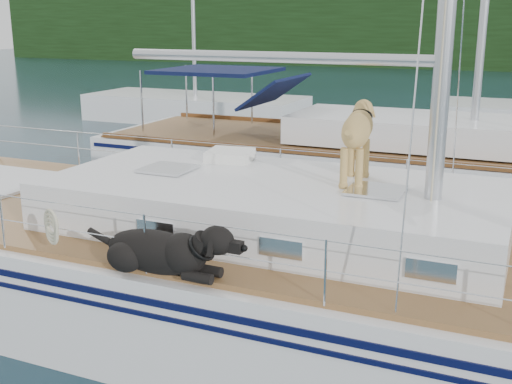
% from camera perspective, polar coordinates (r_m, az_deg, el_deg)
% --- Properties ---
extents(ground, '(120.00, 120.00, 0.00)m').
position_cam_1_polar(ground, '(8.31, -3.78, -10.69)').
color(ground, black).
rests_on(ground, ground).
extents(tree_line, '(90.00, 3.00, 6.00)m').
position_cam_1_polar(tree_line, '(51.74, 20.46, 13.46)').
color(tree_line, black).
rests_on(tree_line, ground).
extents(shore_bank, '(92.00, 1.00, 1.20)m').
position_cam_1_polar(shore_bank, '(53.02, 20.31, 10.88)').
color(shore_bank, '#595147').
rests_on(shore_bank, ground).
extents(main_sailboat, '(12.00, 3.83, 14.01)m').
position_cam_1_polar(main_sailboat, '(7.99, -3.24, -6.45)').
color(main_sailboat, white).
rests_on(main_sailboat, ground).
extents(neighbor_sailboat, '(11.00, 3.50, 13.30)m').
position_cam_1_polar(neighbor_sailboat, '(13.84, 9.01, 2.43)').
color(neighbor_sailboat, white).
rests_on(neighbor_sailboat, ground).
extents(bg_boat_west, '(8.00, 3.00, 11.65)m').
position_cam_1_polar(bg_boat_west, '(23.82, -5.40, 7.35)').
color(bg_boat_west, white).
rests_on(bg_boat_west, ground).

